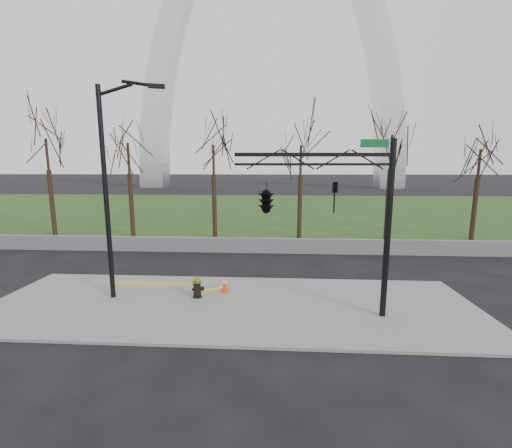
# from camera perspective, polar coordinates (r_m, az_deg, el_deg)

# --- Properties ---
(ground) EXTENTS (500.00, 500.00, 0.00)m
(ground) POSITION_cam_1_polar(r_m,az_deg,el_deg) (12.90, -4.25, -13.73)
(ground) COLOR black
(ground) RESTS_ON ground
(sidewalk) EXTENTS (18.00, 6.00, 0.10)m
(sidewalk) POSITION_cam_1_polar(r_m,az_deg,el_deg) (12.88, -4.25, -13.53)
(sidewalk) COLOR slate
(sidewalk) RESTS_ON ground
(grass_strip) EXTENTS (120.00, 40.00, 0.06)m
(grass_strip) POSITION_cam_1_polar(r_m,az_deg,el_deg) (42.07, 1.15, 2.65)
(grass_strip) COLOR #213F17
(grass_strip) RESTS_ON ground
(guardrail) EXTENTS (60.00, 0.30, 0.90)m
(guardrail) POSITION_cam_1_polar(r_m,az_deg,el_deg) (20.34, -1.29, -3.64)
(guardrail) COLOR #59595B
(guardrail) RESTS_ON ground
(gateway_arch) EXTENTS (66.00, 6.00, 65.00)m
(gateway_arch) POSITION_cam_1_polar(r_m,az_deg,el_deg) (90.98, 2.48, 27.09)
(gateway_arch) COLOR silver
(gateway_arch) RESTS_ON ground
(tree_row) EXTENTS (40.51, 4.00, 7.92)m
(tree_row) POSITION_cam_1_polar(r_m,az_deg,el_deg) (24.16, -7.09, 6.80)
(tree_row) COLOR black
(tree_row) RESTS_ON ground
(fire_hydrant) EXTENTS (0.53, 0.34, 0.85)m
(fire_hydrant) POSITION_cam_1_polar(r_m,az_deg,el_deg) (13.44, -9.94, -10.62)
(fire_hydrant) COLOR black
(fire_hydrant) RESTS_ON sidewalk
(traffic_cone) EXTENTS (0.32, 0.32, 0.60)m
(traffic_cone) POSITION_cam_1_polar(r_m,az_deg,el_deg) (13.90, -5.31, -10.22)
(traffic_cone) COLOR #FF340D
(traffic_cone) RESTS_ON sidewalk
(street_light) EXTENTS (2.32, 0.89, 8.21)m
(street_light) POSITION_cam_1_polar(r_m,az_deg,el_deg) (13.63, -23.41, 7.10)
(street_light) COLOR black
(street_light) RESTS_ON ground
(traffic_signal_mast) EXTENTS (5.09, 2.52, 6.00)m
(traffic_signal_mast) POSITION_cam_1_polar(r_m,az_deg,el_deg) (10.82, 5.80, 4.49)
(traffic_signal_mast) COLOR black
(traffic_signal_mast) RESTS_ON ground
(caution_tape) EXTENTS (4.29, 0.82, 0.43)m
(caution_tape) POSITION_cam_1_polar(r_m,az_deg,el_deg) (13.73, -14.43, -10.03)
(caution_tape) COLOR yellow
(caution_tape) RESTS_ON ground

